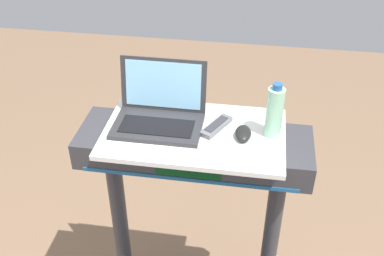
{
  "coord_description": "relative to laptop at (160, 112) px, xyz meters",
  "views": [
    {
      "loc": [
        0.21,
        -0.71,
        2.15
      ],
      "look_at": [
        0.0,
        0.65,
        1.19
      ],
      "focal_mm": 43.23,
      "sensor_mm": 36.0,
      "label": 1
    }
  ],
  "objects": [
    {
      "name": "desk_board",
      "position": [
        0.14,
        -0.04,
        -0.06
      ],
      "size": [
        0.68,
        0.41,
        0.02
      ],
      "primitive_type": "cube",
      "color": "white",
      "rests_on": "treadmill_base"
    },
    {
      "name": "laptop",
      "position": [
        0.0,
        0.0,
        0.0
      ],
      "size": [
        0.34,
        0.25,
        0.23
      ],
      "rotation": [
        0.0,
        0.0,
        -0.04
      ],
      "color": "#2D2D30",
      "rests_on": "desk_board"
    },
    {
      "name": "computer_mouse",
      "position": [
        0.33,
        -0.05,
        -0.03
      ],
      "size": [
        0.06,
        0.1,
        0.03
      ],
      "primitive_type": "ellipsoid",
      "rotation": [
        0.0,
        0.0,
        0.05
      ],
      "color": "black",
      "rests_on": "desk_board"
    },
    {
      "name": "water_bottle",
      "position": [
        0.43,
        -0.01,
        0.05
      ],
      "size": [
        0.06,
        0.06,
        0.22
      ],
      "color": "#9EDBB2",
      "rests_on": "desk_board"
    },
    {
      "name": "tv_remote",
      "position": [
        0.22,
        -0.01,
        -0.04
      ],
      "size": [
        0.11,
        0.16,
        0.02
      ],
      "color": "slate",
      "rests_on": "desk_board"
    }
  ]
}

